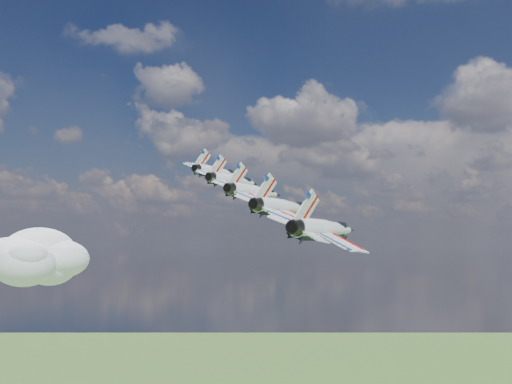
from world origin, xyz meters
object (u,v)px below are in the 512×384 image
Objects in this scene: jet_4 at (326,229)px; jet_2 at (256,192)px; jet_0 at (218,172)px; jet_3 at (285,207)px; jet_1 at (235,181)px.

jet_2 is at bearing 138.77° from jet_4.
jet_0 reaches higher than jet_3.
jet_0 is at bearing 138.77° from jet_2.
jet_4 is (27.02, -21.52, -8.18)m from jet_1.
jet_3 is at bearing -41.23° from jet_1.
jet_1 is 23.67m from jet_3.
jet_0 is at bearing 138.77° from jet_3.
jet_0 is 11.83m from jet_1.
jet_1 is 1.00× the size of jet_3.
jet_4 is at bearing -41.23° from jet_1.
jet_1 is at bearing 138.77° from jet_3.
jet_3 is 11.83m from jet_4.
jet_3 is at bearing 138.77° from jet_4.
jet_1 is 1.00× the size of jet_2.
jet_3 is at bearing -41.23° from jet_2.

